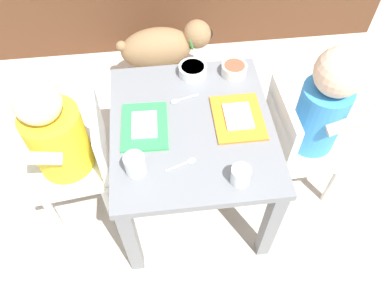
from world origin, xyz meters
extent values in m
plane|color=beige|center=(0.00, 0.00, 0.00)|extent=(7.00, 7.00, 0.00)
cube|color=slate|center=(0.00, 0.00, 0.43)|extent=(0.52, 0.59, 0.03)
cube|color=slate|center=(-0.23, -0.26, 0.21)|extent=(0.04, 0.04, 0.42)
cube|color=slate|center=(0.23, -0.26, 0.21)|extent=(0.04, 0.04, 0.42)
cube|color=slate|center=(-0.23, 0.26, 0.21)|extent=(0.04, 0.04, 0.42)
cube|color=slate|center=(0.23, 0.26, 0.21)|extent=(0.04, 0.04, 0.42)
cube|color=white|center=(-0.43, 0.02, 0.27)|extent=(0.31, 0.31, 0.02)
cube|color=white|center=(-0.30, 0.03, 0.39)|extent=(0.05, 0.27, 0.22)
cylinder|color=yellow|center=(-0.43, 0.02, 0.40)|extent=(0.19, 0.19, 0.24)
sphere|color=beige|center=(-0.44, 0.02, 0.58)|extent=(0.14, 0.14, 0.14)
cylinder|color=white|center=(-0.54, 0.11, 0.13)|extent=(0.03, 0.03, 0.26)
cylinder|color=white|center=(-0.52, -0.09, 0.13)|extent=(0.03, 0.03, 0.26)
cylinder|color=white|center=(-0.34, 0.13, 0.13)|extent=(0.03, 0.03, 0.26)
cylinder|color=white|center=(-0.32, -0.07, 0.13)|extent=(0.03, 0.03, 0.26)
cylinder|color=beige|center=(-0.49, 0.11, 0.46)|extent=(0.15, 0.06, 0.09)
cylinder|color=beige|center=(-0.47, -0.09, 0.46)|extent=(0.15, 0.06, 0.09)
cube|color=white|center=(0.43, 0.01, 0.27)|extent=(0.29, 0.29, 0.02)
cube|color=white|center=(0.30, 0.01, 0.39)|extent=(0.03, 0.27, 0.22)
cylinder|color=#388CD8|center=(0.43, 0.01, 0.41)|extent=(0.16, 0.16, 0.25)
sphere|color=beige|center=(0.44, 0.01, 0.60)|extent=(0.15, 0.15, 0.15)
cylinder|color=white|center=(0.53, -0.08, 0.13)|extent=(0.03, 0.03, 0.26)
cylinder|color=white|center=(0.53, 0.12, 0.13)|extent=(0.03, 0.03, 0.26)
cylinder|color=white|center=(0.33, -0.09, 0.13)|extent=(0.03, 0.03, 0.26)
cylinder|color=white|center=(0.33, 0.11, 0.13)|extent=(0.03, 0.03, 0.26)
cylinder|color=beige|center=(0.48, -0.08, 0.47)|extent=(0.15, 0.04, 0.09)
cylinder|color=beige|center=(0.48, 0.11, 0.47)|extent=(0.15, 0.04, 0.09)
ellipsoid|color=olive|center=(-0.09, 0.70, 0.20)|extent=(0.36, 0.22, 0.20)
sphere|color=olive|center=(0.11, 0.72, 0.25)|extent=(0.13, 0.13, 0.13)
sphere|color=black|center=(0.16, 0.73, 0.24)|extent=(0.06, 0.06, 0.06)
torus|color=green|center=(0.07, 0.72, 0.23)|extent=(0.04, 0.12, 0.11)
sphere|color=olive|center=(-0.25, 0.69, 0.24)|extent=(0.05, 0.05, 0.05)
cylinder|color=olive|center=(0.01, 0.66, 0.06)|extent=(0.04, 0.04, 0.12)
cylinder|color=olive|center=(0.00, 0.77, 0.06)|extent=(0.04, 0.04, 0.12)
cylinder|color=olive|center=(-0.17, 0.64, 0.06)|extent=(0.04, 0.04, 0.12)
cylinder|color=olive|center=(-0.19, 0.75, 0.06)|extent=(0.04, 0.04, 0.12)
cube|color=green|center=(-0.15, 0.01, 0.45)|extent=(0.15, 0.20, 0.01)
cube|color=white|center=(-0.15, 0.01, 0.45)|extent=(0.08, 0.11, 0.01)
cube|color=orange|center=(0.15, 0.01, 0.45)|extent=(0.16, 0.20, 0.01)
cube|color=white|center=(0.15, 0.01, 0.45)|extent=(0.09, 0.11, 0.01)
cylinder|color=white|center=(0.11, -0.22, 0.47)|extent=(0.06, 0.06, 0.06)
cylinder|color=silver|center=(0.11, -0.22, 0.46)|extent=(0.05, 0.05, 0.04)
cylinder|color=white|center=(-0.18, -0.16, 0.47)|extent=(0.06, 0.06, 0.07)
cylinder|color=silver|center=(-0.18, -0.16, 0.46)|extent=(0.05, 0.05, 0.04)
cylinder|color=silver|center=(0.17, 0.22, 0.46)|extent=(0.09, 0.09, 0.04)
cylinder|color=#D84C33|center=(0.17, 0.22, 0.48)|extent=(0.07, 0.07, 0.01)
cylinder|color=white|center=(0.03, 0.23, 0.46)|extent=(0.10, 0.10, 0.04)
cylinder|color=#4C8C33|center=(0.03, 0.23, 0.48)|extent=(0.08, 0.08, 0.01)
cylinder|color=silver|center=(-0.06, -0.16, 0.44)|extent=(0.07, 0.03, 0.01)
ellipsoid|color=silver|center=(-0.02, -0.14, 0.44)|extent=(0.03, 0.03, 0.01)
cylinder|color=silver|center=(0.00, 0.12, 0.44)|extent=(0.07, 0.03, 0.01)
ellipsoid|color=silver|center=(-0.05, 0.11, 0.44)|extent=(0.03, 0.03, 0.01)
camera|label=1|loc=(-0.09, -0.78, 1.36)|focal=35.42mm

